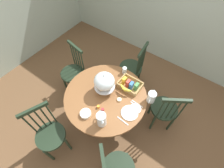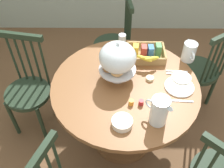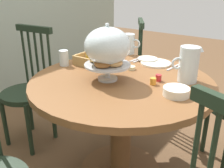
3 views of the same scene
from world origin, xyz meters
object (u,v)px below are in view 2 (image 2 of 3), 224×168
(dining_table, at_px, (124,103))
(cereal_basket, at_px, (146,54))
(windsor_chair_near_window, at_px, (29,91))
(china_plate_small, at_px, (181,78))
(orange_juice_pitcher, at_px, (189,52))
(milk_pitcher, at_px, (159,112))
(butter_dish, at_px, (150,78))
(pastry_stand_with_dome, at_px, (118,59))
(cereal_bowl, at_px, (122,122))
(china_plate_large, at_px, (179,86))
(windsor_chair_far_side, at_px, (199,71))
(windsor_chair_host_seat, at_px, (114,45))
(drinking_glass, at_px, (122,40))

(dining_table, xyz_separation_m, cereal_basket, (0.18, 0.31, 0.28))
(windsor_chair_near_window, distance_m, china_plate_small, 1.32)
(orange_juice_pitcher, xyz_separation_m, china_plate_small, (-0.09, -0.24, -0.06))
(milk_pitcher, distance_m, butter_dish, 0.40)
(butter_dish, bearing_deg, orange_juice_pitcher, 35.67)
(windsor_chair_near_window, height_order, orange_juice_pitcher, windsor_chair_near_window)
(pastry_stand_with_dome, bearing_deg, orange_juice_pitcher, 21.38)
(cereal_bowl, height_order, butter_dish, cereal_bowl)
(china_plate_large, height_order, china_plate_small, china_plate_small)
(dining_table, relative_size, windsor_chair_far_side, 1.16)
(china_plate_small, bearing_deg, china_plate_large, -109.39)
(windsor_chair_far_side, xyz_separation_m, windsor_chair_host_seat, (-0.82, 0.41, 0.00))
(windsor_chair_far_side, relative_size, pastry_stand_with_dome, 2.83)
(orange_juice_pitcher, relative_size, milk_pitcher, 0.90)
(orange_juice_pitcher, xyz_separation_m, cereal_basket, (-0.34, 0.02, -0.03))
(orange_juice_pitcher, bearing_deg, windsor_chair_host_seat, 137.02)
(milk_pitcher, distance_m, cereal_bowl, 0.25)
(windsor_chair_near_window, xyz_separation_m, milk_pitcher, (1.05, -0.52, 0.38))
(dining_table, xyz_separation_m, butter_dish, (0.19, 0.05, 0.24))
(windsor_chair_host_seat, height_order, pastry_stand_with_dome, pastry_stand_with_dome)
(dining_table, relative_size, drinking_glass, 10.27)
(pastry_stand_with_dome, bearing_deg, dining_table, -46.27)
(milk_pitcher, xyz_separation_m, cereal_basket, (-0.02, 0.65, -0.05))
(pastry_stand_with_dome, height_order, orange_juice_pitcher, pastry_stand_with_dome)
(windsor_chair_far_side, height_order, windsor_chair_host_seat, same)
(windsor_chair_far_side, bearing_deg, cereal_bowl, -133.00)
(windsor_chair_far_side, xyz_separation_m, china_plate_large, (-0.33, -0.48, 0.29))
(windsor_chair_host_seat, relative_size, cereal_basket, 3.09)
(dining_table, bearing_deg, china_plate_large, -3.87)
(dining_table, height_order, cereal_bowl, cereal_bowl)
(cereal_bowl, bearing_deg, orange_juice_pitcher, 49.86)
(orange_juice_pitcher, distance_m, butter_dish, 0.42)
(china_plate_large, distance_m, cereal_bowl, 0.55)
(dining_table, bearing_deg, milk_pitcher, -58.99)
(pastry_stand_with_dome, bearing_deg, drinking_glass, 83.89)
(dining_table, xyz_separation_m, windsor_chair_host_seat, (-0.08, 0.86, -0.06))
(dining_table, xyz_separation_m, china_plate_small, (0.43, 0.06, 0.25))
(pastry_stand_with_dome, bearing_deg, windsor_chair_host_seat, 91.58)
(cereal_basket, height_order, cereal_bowl, cereal_basket)
(windsor_chair_host_seat, xyz_separation_m, drinking_glass, (0.07, -0.38, 0.34))
(pastry_stand_with_dome, distance_m, china_plate_large, 0.51)
(china_plate_small, distance_m, drinking_glass, 0.62)
(orange_juice_pitcher, relative_size, drinking_glass, 1.75)
(dining_table, height_order, windsor_chair_far_side, windsor_chair_far_side)
(windsor_chair_far_side, height_order, milk_pitcher, windsor_chair_far_side)
(orange_juice_pitcher, height_order, butter_dish, orange_juice_pitcher)
(windsor_chair_far_side, bearing_deg, cereal_basket, -165.35)
(windsor_chair_host_seat, relative_size, orange_juice_pitcher, 5.07)
(dining_table, distance_m, windsor_chair_near_window, 0.87)
(pastry_stand_with_dome, xyz_separation_m, china_plate_large, (0.46, -0.09, -0.19))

